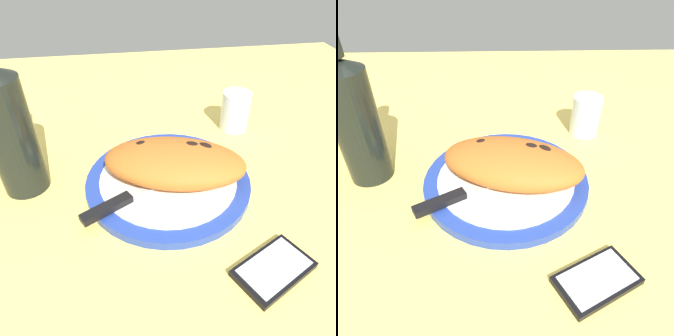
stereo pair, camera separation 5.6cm
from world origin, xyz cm
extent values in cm
cube|color=#EACC60|center=(0.00, 0.00, -1.50)|extent=(150.00, 150.00, 3.00)
cylinder|color=#233D99|center=(0.00, 0.00, 0.80)|extent=(30.02, 30.02, 1.59)
cylinder|color=white|center=(0.00, 0.00, 1.74)|extent=(24.94, 24.94, 0.30)
ellipsoid|color=#C16023|center=(-1.17, -0.25, 5.03)|extent=(28.01, 19.92, 6.28)
ellipsoid|color=black|center=(-4.23, -1.01, 7.57)|extent=(3.44, 3.03, 1.05)
ellipsoid|color=black|center=(4.23, -3.05, 7.34)|extent=(3.01, 2.95, 0.84)
ellipsoid|color=black|center=(-6.56, -0.55, 7.38)|extent=(3.83, 3.73, 1.06)
cube|color=silver|center=(0.93, -5.80, 2.09)|extent=(11.69, 3.69, 0.40)
cube|color=silver|center=(8.61, -7.68, 2.09)|extent=(4.41, 3.09, 0.40)
cube|color=silver|center=(1.66, 1.56, 2.09)|extent=(11.82, 7.74, 0.40)
cube|color=black|center=(11.05, 6.98, 2.49)|extent=(8.76, 6.21, 1.20)
cube|color=black|center=(-11.73, 20.60, 0.50)|extent=(12.89, 10.81, 1.00)
cube|color=white|center=(-11.73, 20.60, 1.08)|extent=(11.26, 9.34, 0.16)
cylinder|color=silver|center=(-18.34, -17.75, 4.43)|extent=(6.45, 6.45, 8.86)
cylinder|color=silver|center=(-18.34, -17.75, 2.14)|extent=(5.94, 5.94, 3.87)
cylinder|color=black|center=(25.66, -3.76, 10.38)|extent=(7.88, 7.88, 20.76)
camera|label=1|loc=(6.90, 43.74, 39.08)|focal=33.76mm
camera|label=2|loc=(1.28, 44.26, 39.08)|focal=33.76mm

